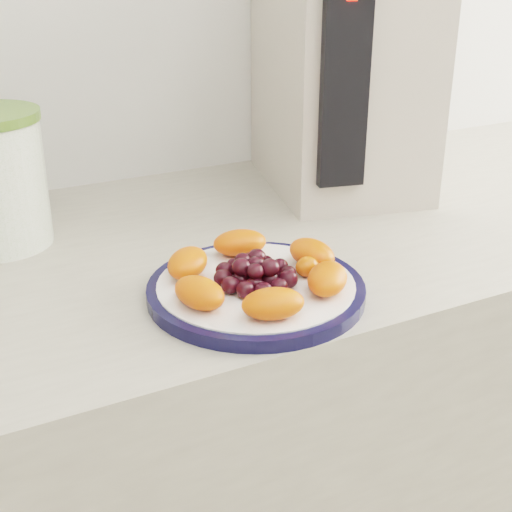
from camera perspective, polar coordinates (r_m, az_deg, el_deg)
counter at (r=1.20m, az=-3.94°, el=-18.92°), size 3.50×0.60×0.90m
plate_rim at (r=0.80m, az=0.00°, el=-2.77°), size 0.25×0.25×0.01m
plate_face at (r=0.80m, az=0.00°, el=-2.70°), size 0.22×0.22×0.02m
appliance_body at (r=1.14m, az=6.87°, el=14.82°), size 0.28×0.34×0.38m
appliance_panel at (r=0.97m, az=7.07°, el=13.54°), size 0.07×0.04×0.28m
fruit_plate at (r=0.79m, az=0.23°, el=-1.21°), size 0.21×0.21×0.03m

